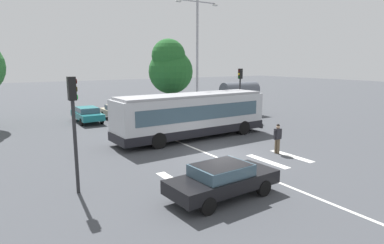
{
  "coord_description": "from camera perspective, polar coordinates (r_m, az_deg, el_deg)",
  "views": [
    {
      "loc": [
        -10.98,
        -14.2,
        5.18
      ],
      "look_at": [
        0.34,
        3.71,
        1.3
      ],
      "focal_mm": 30.73,
      "sensor_mm": 36.0,
      "label": 1
    }
  ],
  "objects": [
    {
      "name": "ground_plane",
      "position": [
        18.69,
        5.23,
        -5.76
      ],
      "size": [
        160.0,
        160.0,
        0.0
      ],
      "primitive_type": "plane",
      "color": "#424449"
    },
    {
      "name": "city_transit_bus",
      "position": [
        22.44,
        0.03,
        1.16
      ],
      "size": [
        11.24,
        3.0,
        3.06
      ],
      "color": "black",
      "rests_on": "ground_plane"
    },
    {
      "name": "pedestrian_crossing_street",
      "position": [
        19.37,
        14.63,
        -2.52
      ],
      "size": [
        0.58,
        0.33,
        1.72
      ],
      "color": "brown",
      "rests_on": "ground_plane"
    },
    {
      "name": "foreground_sedan",
      "position": [
        12.86,
        5.3,
        -9.74
      ],
      "size": [
        4.6,
        2.09,
        1.35
      ],
      "color": "black",
      "rests_on": "ground_plane"
    },
    {
      "name": "parked_car_teal",
      "position": [
        29.87,
        -17.73,
        1.38
      ],
      "size": [
        1.89,
        4.51,
        1.35
      ],
      "color": "black",
      "rests_on": "ground_plane"
    },
    {
      "name": "parked_car_champagne",
      "position": [
        30.51,
        -12.92,
        1.79
      ],
      "size": [
        1.91,
        4.52,
        1.35
      ],
      "color": "black",
      "rests_on": "ground_plane"
    },
    {
      "name": "parked_car_blue",
      "position": [
        31.71,
        -8.81,
        2.25
      ],
      "size": [
        1.95,
        4.54,
        1.35
      ],
      "color": "black",
      "rests_on": "ground_plane"
    },
    {
      "name": "parked_car_charcoal",
      "position": [
        32.43,
        -4.06,
        2.53
      ],
      "size": [
        1.9,
        4.51,
        1.35
      ],
      "color": "black",
      "rests_on": "ground_plane"
    },
    {
      "name": "parked_car_white",
      "position": [
        34.48,
        -0.22,
        3.02
      ],
      "size": [
        2.1,
        4.61,
        1.35
      ],
      "color": "black",
      "rests_on": "ground_plane"
    },
    {
      "name": "traffic_light_near_corner",
      "position": [
        13.44,
        -19.85,
        0.93
      ],
      "size": [
        0.33,
        0.32,
        4.64
      ],
      "color": "#28282B",
      "rests_on": "ground_plane"
    },
    {
      "name": "traffic_light_far_corner",
      "position": [
        30.0,
        8.33,
        6.28
      ],
      "size": [
        0.33,
        0.32,
        4.6
      ],
      "color": "#28282B",
      "rests_on": "ground_plane"
    },
    {
      "name": "bus_stop_shelter",
      "position": [
        32.65,
        8.26,
        5.42
      ],
      "size": [
        3.99,
        1.54,
        3.25
      ],
      "color": "#28282B",
      "rests_on": "ground_plane"
    },
    {
      "name": "twin_arm_street_lamp",
      "position": [
        29.01,
        0.92,
        12.46
      ],
      "size": [
        4.28,
        0.32,
        10.34
      ],
      "color": "#939399",
      "rests_on": "ground_plane"
    },
    {
      "name": "background_tree_right",
      "position": [
        35.77,
        -3.83,
        9.49
      ],
      "size": [
        4.77,
        4.77,
        7.61
      ],
      "color": "brown",
      "rests_on": "ground_plane"
    },
    {
      "name": "crosswalk_painted_stripes",
      "position": [
        16.72,
        8.34,
        -7.77
      ],
      "size": [
        7.95,
        2.85,
        0.01
      ],
      "color": "silver",
      "rests_on": "ground_plane"
    },
    {
      "name": "lane_center_line",
      "position": [
        19.98,
        0.59,
        -4.64
      ],
      "size": [
        0.16,
        24.0,
        0.01
      ],
      "primitive_type": "cube",
      "color": "silver",
      "rests_on": "ground_plane"
    }
  ]
}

